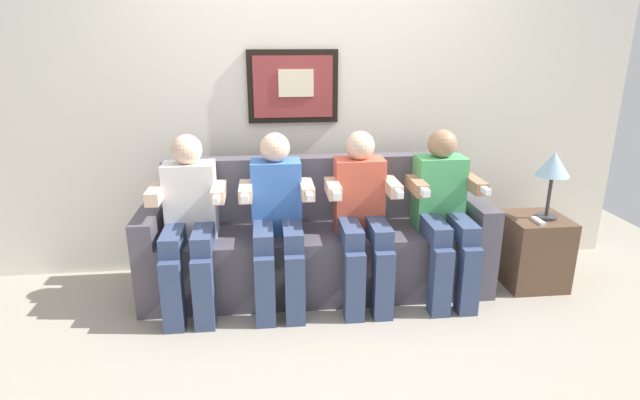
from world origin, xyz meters
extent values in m
plane|color=#9E9384|center=(0.00, 0.00, 0.00)|extent=(6.14, 6.14, 0.00)
cube|color=silver|center=(0.00, 0.77, 1.30)|extent=(4.73, 0.05, 2.60)
cube|color=black|center=(-0.13, 0.72, 1.35)|extent=(0.63, 0.03, 0.50)
cube|color=maroon|center=(-0.13, 0.71, 1.35)|extent=(0.55, 0.02, 0.42)
cube|color=beige|center=(-0.11, 0.70, 1.38)|extent=(0.24, 0.02, 0.18)
cube|color=#514C56|center=(0.00, 0.29, 0.23)|extent=(2.05, 0.58, 0.45)
cube|color=#514C56|center=(0.00, 0.51, 0.68)|extent=(2.05, 0.14, 0.45)
cube|color=#514C56|center=(-1.09, 0.29, 0.31)|extent=(0.14, 0.58, 0.62)
cube|color=#514C56|center=(1.09, 0.29, 0.31)|extent=(0.14, 0.58, 0.62)
cube|color=white|center=(-0.82, 0.28, 0.69)|extent=(0.32, 0.20, 0.48)
sphere|color=beige|center=(-0.82, 0.28, 1.02)|extent=(0.19, 0.19, 0.19)
cube|color=#38476B|center=(-0.91, 0.08, 0.51)|extent=(0.12, 0.40, 0.12)
cube|color=#38476B|center=(-0.73, 0.08, 0.51)|extent=(0.12, 0.40, 0.12)
cube|color=#38476B|center=(-0.91, -0.12, 0.23)|extent=(0.12, 0.12, 0.45)
cube|color=#38476B|center=(-0.73, -0.12, 0.23)|extent=(0.12, 0.12, 0.45)
cube|color=beige|center=(-1.01, 0.16, 0.77)|extent=(0.08, 0.28, 0.08)
cube|color=beige|center=(-0.63, 0.16, 0.77)|extent=(0.08, 0.28, 0.08)
cube|color=white|center=(-0.63, 0.00, 0.78)|extent=(0.04, 0.13, 0.04)
cube|color=#3F72CC|center=(-0.27, 0.28, 0.69)|extent=(0.32, 0.20, 0.48)
sphere|color=beige|center=(-0.27, 0.28, 1.02)|extent=(0.19, 0.19, 0.19)
cube|color=#38476B|center=(-0.36, 0.08, 0.51)|extent=(0.12, 0.40, 0.12)
cube|color=#38476B|center=(-0.18, 0.08, 0.51)|extent=(0.12, 0.40, 0.12)
cube|color=#38476B|center=(-0.36, -0.12, 0.23)|extent=(0.12, 0.12, 0.45)
cube|color=#38476B|center=(-0.18, -0.12, 0.23)|extent=(0.12, 0.12, 0.45)
cube|color=beige|center=(-0.46, 0.16, 0.77)|extent=(0.08, 0.28, 0.08)
cube|color=beige|center=(-0.08, 0.16, 0.77)|extent=(0.08, 0.28, 0.08)
cube|color=white|center=(-0.08, 0.00, 0.78)|extent=(0.04, 0.13, 0.04)
cube|color=white|center=(-0.46, 0.00, 0.78)|extent=(0.04, 0.10, 0.04)
cube|color=#D8593F|center=(0.27, 0.28, 0.69)|extent=(0.32, 0.20, 0.48)
sphere|color=beige|center=(0.27, 0.28, 1.02)|extent=(0.19, 0.19, 0.19)
cube|color=#38476B|center=(0.18, 0.08, 0.51)|extent=(0.12, 0.40, 0.12)
cube|color=#38476B|center=(0.36, 0.08, 0.51)|extent=(0.12, 0.40, 0.12)
cube|color=#38476B|center=(0.18, -0.12, 0.23)|extent=(0.12, 0.12, 0.45)
cube|color=#38476B|center=(0.36, -0.12, 0.23)|extent=(0.12, 0.12, 0.45)
cube|color=beige|center=(0.08, 0.16, 0.77)|extent=(0.08, 0.28, 0.08)
cube|color=beige|center=(0.46, 0.16, 0.77)|extent=(0.08, 0.28, 0.08)
cube|color=white|center=(0.46, 0.00, 0.78)|extent=(0.04, 0.13, 0.04)
cube|color=white|center=(0.08, 0.00, 0.78)|extent=(0.04, 0.10, 0.04)
cube|color=#4CB266|center=(0.82, 0.28, 0.69)|extent=(0.32, 0.20, 0.48)
sphere|color=#9E7556|center=(0.82, 0.28, 1.02)|extent=(0.19, 0.19, 0.19)
cube|color=#38476B|center=(0.73, 0.08, 0.51)|extent=(0.12, 0.40, 0.12)
cube|color=#38476B|center=(0.91, 0.08, 0.51)|extent=(0.12, 0.40, 0.12)
cube|color=#38476B|center=(0.73, -0.12, 0.23)|extent=(0.12, 0.12, 0.45)
cube|color=#38476B|center=(0.91, -0.12, 0.23)|extent=(0.12, 0.12, 0.45)
cube|color=#9E7556|center=(0.63, 0.16, 0.77)|extent=(0.08, 0.28, 0.08)
cube|color=#9E7556|center=(1.01, 0.16, 0.77)|extent=(0.08, 0.28, 0.08)
cube|color=white|center=(1.01, 0.00, 0.78)|extent=(0.04, 0.13, 0.04)
cube|color=white|center=(0.63, 0.00, 0.78)|extent=(0.04, 0.10, 0.04)
cube|color=brown|center=(1.51, 0.22, 0.25)|extent=(0.40, 0.40, 0.50)
cylinder|color=#333338|center=(1.56, 0.20, 0.51)|extent=(0.14, 0.14, 0.02)
cylinder|color=#333338|center=(1.56, 0.20, 0.66)|extent=(0.02, 0.02, 0.28)
cone|color=#8CB2CC|center=(1.56, 0.20, 0.88)|extent=(0.22, 0.22, 0.16)
cube|color=white|center=(1.46, 0.12, 0.51)|extent=(0.04, 0.13, 0.02)
camera|label=1|loc=(-0.33, -2.90, 1.69)|focal=28.67mm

